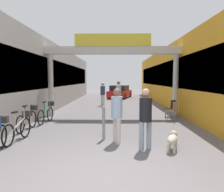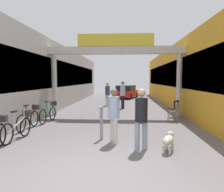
{
  "view_description": "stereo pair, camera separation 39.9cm",
  "coord_description": "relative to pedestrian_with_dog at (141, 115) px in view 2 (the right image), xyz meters",
  "views": [
    {
      "loc": [
        0.12,
        -4.39,
        1.95
      ],
      "look_at": [
        0.0,
        4.11,
        1.3
      ],
      "focal_mm": 35.0,
      "sensor_mm": 36.0,
      "label": 1
    },
    {
      "loc": [
        0.52,
        -4.37,
        1.95
      ],
      "look_at": [
        0.0,
        4.11,
        1.3
      ],
      "focal_mm": 35.0,
      "sensor_mm": 36.0,
      "label": 2
    }
  ],
  "objects": [
    {
      "name": "bicycle_black_third",
      "position": [
        -4.2,
        2.33,
        -0.54
      ],
      "size": [
        0.46,
        1.69,
        0.98
      ],
      "color": "black",
      "rests_on": "ground_plane"
    },
    {
      "name": "arcade_sign_gateway",
      "position": [
        -0.96,
        5.72,
        2.1
      ],
      "size": [
        7.4,
        0.47,
        4.31
      ],
      "color": "beige",
      "rests_on": "ground_plane"
    },
    {
      "name": "bicycle_silver_second",
      "position": [
        -3.87,
        0.81,
        -0.54
      ],
      "size": [
        0.46,
        1.69,
        0.98
      ],
      "color": "black",
      "rests_on": "ground_plane"
    },
    {
      "name": "bicycle_green_farthest",
      "position": [
        -3.93,
        3.78,
        -0.54
      ],
      "size": [
        0.46,
        1.69,
        0.98
      ],
      "color": "black",
      "rests_on": "ground_plane"
    },
    {
      "name": "ground_plane",
      "position": [
        -0.96,
        -1.56,
        -0.98
      ],
      "size": [
        80.0,
        80.0,
        0.0
      ],
      "primitive_type": "plane",
      "color": "slate"
    },
    {
      "name": "cafe_chair_wood_nearer",
      "position": [
        1.83,
        4.22,
        -0.43
      ],
      "size": [
        0.41,
        0.41,
        0.89
      ],
      "color": "gray",
      "rests_on": "ground_plane"
    },
    {
      "name": "dog_on_leash",
      "position": [
        0.74,
        -0.06,
        -0.66
      ],
      "size": [
        0.48,
        0.72,
        0.51
      ],
      "color": "beige",
      "rests_on": "ground_plane"
    },
    {
      "name": "pedestrian_with_dog",
      "position": [
        0.0,
        0.0,
        0.0
      ],
      "size": [
        0.45,
        0.45,
        1.7
      ],
      "color": "#8C9EB2",
      "rests_on": "ground_plane"
    },
    {
      "name": "cafe_chair_black_farther",
      "position": [
        2.07,
        5.26,
        -0.43
      ],
      "size": [
        0.57,
        0.57,
        0.89
      ],
      "color": "gray",
      "rests_on": "ground_plane"
    },
    {
      "name": "storefront_left",
      "position": [
        -6.05,
        9.44,
        1.12
      ],
      "size": [
        3.0,
        26.0,
        4.18
      ],
      "color": "#9E9993",
      "rests_on": "ground_plane"
    },
    {
      "name": "pedestrian_companion",
      "position": [
        -0.78,
        0.63,
        -0.01
      ],
      "size": [
        0.45,
        0.45,
        1.68
      ],
      "color": "silver",
      "rests_on": "ground_plane"
    },
    {
      "name": "parked_car_red",
      "position": [
        -0.35,
        16.74,
        -0.33
      ],
      "size": [
        2.72,
        4.32,
        1.33
      ],
      "color": "red",
      "rests_on": "ground_plane"
    },
    {
      "name": "bollard_post_metal",
      "position": [
        -1.2,
        0.98,
        -0.42
      ],
      "size": [
        0.1,
        0.1,
        1.09
      ],
      "color": "gray",
      "rests_on": "ground_plane"
    },
    {
      "name": "pedestrian_carrying_crate",
      "position": [
        -0.61,
        8.6,
        0.09
      ],
      "size": [
        0.43,
        0.43,
        1.84
      ],
      "color": "black",
      "rests_on": "ground_plane"
    },
    {
      "name": "storefront_right",
      "position": [
        4.13,
        9.44,
        1.12
      ],
      "size": [
        3.0,
        26.0,
        4.18
      ],
      "color": "gold",
      "rests_on": "ground_plane"
    },
    {
      "name": "pedestrian_elderly_walking",
      "position": [
        -1.74,
        10.01,
        0.01
      ],
      "size": [
        0.48,
        0.48,
        1.72
      ],
      "color": "silver",
      "rests_on": "ground_plane"
    }
  ]
}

